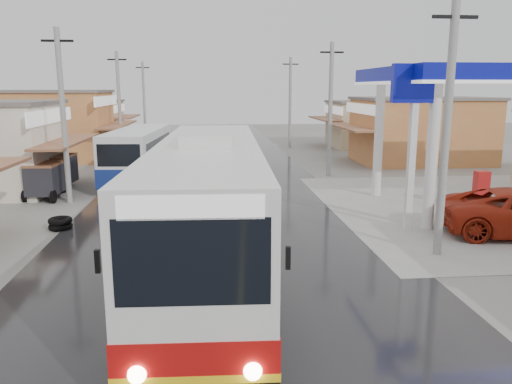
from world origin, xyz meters
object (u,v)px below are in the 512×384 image
(cyclist, at_px, (157,182))
(tricycle_near, at_px, (45,179))
(coach_bus, at_px, (209,206))
(second_bus, at_px, (139,154))
(tyre_stack, at_px, (60,223))
(tricycle_far, at_px, (58,170))

(cyclist, distance_m, tricycle_near, 5.36)
(coach_bus, distance_m, second_bus, 15.62)
(cyclist, xyz_separation_m, tricycle_near, (-5.30, -0.69, 0.42))
(second_bus, bearing_deg, tyre_stack, -95.40)
(second_bus, xyz_separation_m, tricycle_near, (-3.92, -4.37, -0.60))
(tyre_stack, bearing_deg, tricycle_far, 106.03)
(coach_bus, relative_size, tricycle_far, 5.36)
(tricycle_far, bearing_deg, cyclist, -14.34)
(coach_bus, distance_m, cyclist, 11.80)
(coach_bus, bearing_deg, tyre_stack, 140.24)
(cyclist, height_order, tyre_stack, cyclist)
(tricycle_near, relative_size, tyre_stack, 2.66)
(tricycle_far, bearing_deg, tricycle_near, -82.26)
(coach_bus, height_order, cyclist, coach_bus)
(coach_bus, distance_m, tricycle_near, 13.37)
(coach_bus, height_order, tricycle_near, coach_bus)
(coach_bus, bearing_deg, cyclist, 105.29)
(second_bus, relative_size, tricycle_near, 3.83)
(second_bus, relative_size, cyclist, 5.02)
(tyre_stack, bearing_deg, second_bus, 80.16)
(second_bus, bearing_deg, coach_bus, -70.70)
(cyclist, relative_size, tyre_stack, 2.03)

